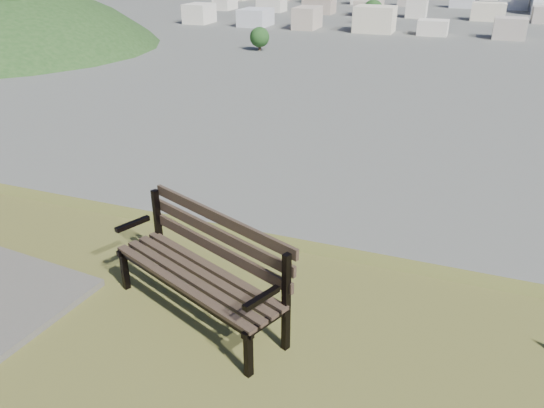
% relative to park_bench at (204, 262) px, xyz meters
% --- Properties ---
extents(park_bench, '(1.99, 1.29, 1.00)m').
position_rel_park_bench_xyz_m(park_bench, '(0.00, 0.00, 0.00)').
color(park_bench, '#3C3022').
rests_on(park_bench, hilltop_mesa).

